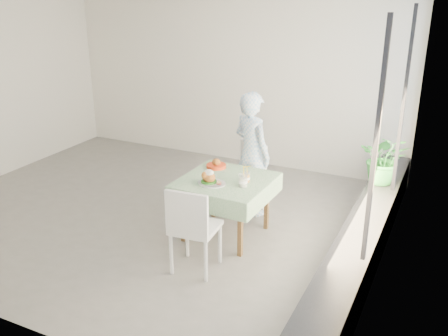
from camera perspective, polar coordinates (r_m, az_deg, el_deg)
The scene contains 14 objects.
floor at distance 6.87m, azimuth -8.19°, elevation -5.18°, with size 6.00×6.00×0.00m, color #63615E.
wall_back at distance 8.51m, azimuth 0.80°, elevation 10.04°, with size 6.00×0.02×2.80m, color white.
wall_right at distance 5.34m, azimuth 18.84°, elevation 2.42°, with size 0.02×5.00×2.80m, color white.
window_pane at distance 5.28m, azimuth 18.83°, elevation 5.05°, with size 0.01×4.80×2.18m, color #D1E0F9.
window_ledge at distance 5.81m, azimuth 15.57°, elevation -8.10°, with size 0.40×4.80×0.50m, color black.
cafe_table at distance 6.07m, azimuth 0.22°, elevation -3.76°, with size 1.07×1.07×0.74m.
chair_far at distance 6.78m, azimuth 2.28°, elevation -2.64°, with size 0.56×0.56×0.94m.
chair_near at distance 5.44m, azimuth -3.31°, elevation -8.70°, with size 0.51×0.51×0.99m.
diner at distance 6.57m, azimuth 3.17°, elevation 1.64°, with size 0.61×0.40×1.67m, color #90BEE6.
main_dish at distance 5.81m, azimuth -1.58°, elevation -1.30°, with size 0.34×0.34×0.17m.
juice_cup_orange at distance 5.87m, azimuth 2.59°, elevation -1.10°, with size 0.09×0.09×0.25m.
juice_cup_lemonade at distance 5.73m, azimuth 2.20°, elevation -1.48°, with size 0.11×0.11×0.30m.
second_dish at distance 6.32m, azimuth -0.90°, elevation 0.36°, with size 0.25×0.25×0.12m.
potted_plant at distance 6.70m, azimuth 17.89°, elevation 1.02°, with size 0.60×0.52×0.66m, color #2A8033.
Camera 1 is at (3.55, -5.08, 2.98)m, focal length 40.00 mm.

